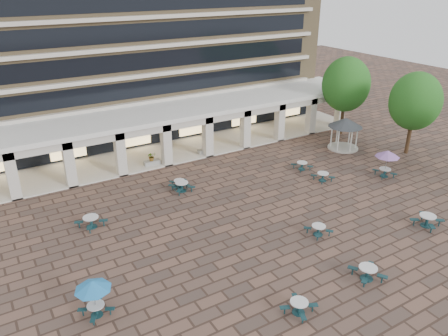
{
  "coord_description": "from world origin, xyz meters",
  "views": [
    {
      "loc": [
        -16.33,
        -21.47,
        15.89
      ],
      "look_at": [
        -1.72,
        3.0,
        3.18
      ],
      "focal_mm": 35.0,
      "sensor_mm": 36.0,
      "label": 1
    }
  ],
  "objects_px": {
    "picnic_table_1": "(368,272)",
    "gazebo": "(345,126)",
    "picnic_table_2": "(318,229)",
    "planter_right": "(205,149)",
    "planter_left": "(152,160)",
    "picnic_table_0": "(299,306)"
  },
  "relations": [
    {
      "from": "picnic_table_0",
      "to": "gazebo",
      "type": "bearing_deg",
      "value": 19.07
    },
    {
      "from": "picnic_table_2",
      "to": "planter_right",
      "type": "xyz_separation_m",
      "value": [
        0.39,
        16.35,
        0.14
      ]
    },
    {
      "from": "picnic_table_1",
      "to": "planter_right",
      "type": "distance_m",
      "value": 21.28
    },
    {
      "from": "picnic_table_0",
      "to": "planter_left",
      "type": "distance_m",
      "value": 21.39
    },
    {
      "from": "picnic_table_1",
      "to": "planter_left",
      "type": "relative_size",
      "value": 1.35
    },
    {
      "from": "picnic_table_2",
      "to": "planter_left",
      "type": "distance_m",
      "value": 17.13
    },
    {
      "from": "picnic_table_0",
      "to": "planter_right",
      "type": "distance_m",
      "value": 22.27
    },
    {
      "from": "picnic_table_0",
      "to": "picnic_table_1",
      "type": "bearing_deg",
      "value": -19.5
    },
    {
      "from": "picnic_table_1",
      "to": "picnic_table_2",
      "type": "relative_size",
      "value": 1.29
    },
    {
      "from": "picnic_table_2",
      "to": "picnic_table_0",
      "type": "bearing_deg",
      "value": -138.34
    },
    {
      "from": "planter_left",
      "to": "planter_right",
      "type": "height_order",
      "value": "planter_left"
    },
    {
      "from": "picnic_table_0",
      "to": "picnic_table_2",
      "type": "relative_size",
      "value": 1.22
    },
    {
      "from": "picnic_table_1",
      "to": "gazebo",
      "type": "bearing_deg",
      "value": 62.01
    },
    {
      "from": "picnic_table_0",
      "to": "picnic_table_1",
      "type": "xyz_separation_m",
      "value": [
        5.09,
        0.13,
        0.05
      ]
    },
    {
      "from": "picnic_table_1",
      "to": "picnic_table_2",
      "type": "xyz_separation_m",
      "value": [
        0.76,
        4.9,
        -0.06
      ]
    },
    {
      "from": "planter_left",
      "to": "planter_right",
      "type": "relative_size",
      "value": 1.0
    },
    {
      "from": "picnic_table_1",
      "to": "planter_right",
      "type": "relative_size",
      "value": 1.35
    },
    {
      "from": "planter_left",
      "to": "picnic_table_2",
      "type": "bearing_deg",
      "value": -72.65
    },
    {
      "from": "picnic_table_2",
      "to": "planter_left",
      "type": "relative_size",
      "value": 1.05
    },
    {
      "from": "picnic_table_2",
      "to": "planter_left",
      "type": "xyz_separation_m",
      "value": [
        -5.11,
        16.35,
        0.14
      ]
    },
    {
      "from": "gazebo",
      "to": "picnic_table_0",
      "type": "bearing_deg",
      "value": -140.0
    },
    {
      "from": "picnic_table_1",
      "to": "planter_left",
      "type": "xyz_separation_m",
      "value": [
        -4.35,
        21.25,
        0.08
      ]
    }
  ]
}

